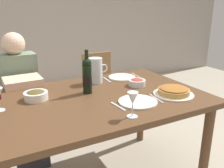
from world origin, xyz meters
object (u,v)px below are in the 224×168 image
(chair_right, at_px, (101,86))
(chair_left, at_px, (19,99))
(dinner_plate_left_setting, at_px, (138,102))
(diner_left, at_px, (22,95))
(water_pitcher, at_px, (96,72))
(olive_bowl, at_px, (36,95))
(wine_bottle, at_px, (87,76))
(dinner_plate_right_setting, at_px, (122,77))
(dining_table, at_px, (99,108))
(salad_bowl, at_px, (137,82))
(wine_glass_left_diner, at_px, (133,99))
(baked_tart, at_px, (174,91))

(chair_right, bearing_deg, chair_left, -2.47)
(chair_right, bearing_deg, dinner_plate_left_setting, 74.57)
(diner_left, xyz_separation_m, chair_right, (0.89, 0.24, -0.12))
(water_pitcher, relative_size, chair_right, 0.24)
(olive_bowl, bearing_deg, diner_left, 94.21)
(wine_bottle, xyz_separation_m, chair_right, (0.49, 0.82, -0.39))
(dinner_plate_right_setting, bearing_deg, dinner_plate_left_setting, -109.59)
(dinner_plate_left_setting, distance_m, dinner_plate_right_setting, 0.59)
(dining_table, bearing_deg, dinner_plate_right_setting, 40.57)
(water_pitcher, relative_size, salad_bowl, 1.54)
(dinner_plate_right_setting, height_order, chair_left, chair_left)
(dinner_plate_left_setting, xyz_separation_m, chair_left, (-0.63, 1.15, -0.27))
(salad_bowl, bearing_deg, chair_right, 85.05)
(olive_bowl, xyz_separation_m, dinner_plate_left_setting, (0.59, -0.37, -0.03))
(dining_table, relative_size, diner_left, 1.29)
(dinner_plate_left_setting, bearing_deg, wine_glass_left_diner, -131.97)
(wine_glass_left_diner, distance_m, dinner_plate_left_setting, 0.24)
(chair_left, relative_size, chair_right, 1.00)
(wine_glass_left_diner, bearing_deg, wine_bottle, 98.78)
(water_pitcher, height_order, diner_left, diner_left)
(wine_glass_left_diner, height_order, diner_left, diner_left)
(wine_bottle, height_order, chair_right, wine_bottle)
(chair_right, bearing_deg, diner_left, 12.36)
(wine_bottle, distance_m, water_pitcher, 0.26)
(chair_left, height_order, diner_left, diner_left)
(dining_table, distance_m, dinner_plate_right_setting, 0.51)
(baked_tart, bearing_deg, salad_bowl, 111.28)
(water_pitcher, distance_m, baked_tart, 0.65)
(dinner_plate_left_setting, bearing_deg, chair_right, 76.99)
(dining_table, distance_m, diner_left, 0.82)
(dinner_plate_left_setting, bearing_deg, diner_left, 124.49)
(wine_bottle, distance_m, salad_bowl, 0.43)
(diner_left, bearing_deg, water_pitcher, 143.47)
(dining_table, xyz_separation_m, baked_tart, (0.49, -0.23, 0.12))
(wine_bottle, bearing_deg, chair_left, 116.64)
(olive_bowl, bearing_deg, dinner_plate_left_setting, -32.22)
(wine_glass_left_diner, relative_size, dinner_plate_right_setting, 0.62)
(dining_table, relative_size, olive_bowl, 9.28)
(dining_table, distance_m, chair_right, 1.04)
(olive_bowl, bearing_deg, wine_bottle, -6.26)
(salad_bowl, height_order, olive_bowl, olive_bowl)
(salad_bowl, height_order, wine_glass_left_diner, wine_glass_left_diner)
(wine_bottle, distance_m, chair_left, 1.00)
(wine_glass_left_diner, bearing_deg, dinner_plate_left_setting, 48.03)
(baked_tart, distance_m, salad_bowl, 0.32)
(dinner_plate_left_setting, bearing_deg, salad_bowl, 57.57)
(dinner_plate_right_setting, relative_size, diner_left, 0.21)
(dinner_plate_left_setting, distance_m, chair_right, 1.21)
(wine_glass_left_diner, height_order, chair_right, wine_glass_left_diner)
(olive_bowl, distance_m, wine_glass_left_diner, 0.70)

